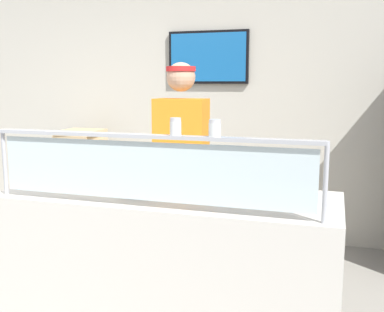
{
  "coord_description": "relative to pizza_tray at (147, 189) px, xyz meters",
  "views": [
    {
      "loc": [
        1.95,
        -2.12,
        1.61
      ],
      "look_at": [
        1.15,
        0.41,
        1.18
      ],
      "focal_mm": 42.43,
      "sensor_mm": 36.0,
      "label": 1
    }
  ],
  "objects": [
    {
      "name": "prep_shelf",
      "position": [
        -1.46,
        1.64,
        -0.56
      ],
      "size": [
        0.7,
        0.55,
        0.81
      ],
      "primitive_type": "cube",
      "color": "#B7BABF",
      "rests_on": "ground"
    },
    {
      "name": "pizza_server",
      "position": [
        0.04,
        -0.02,
        0.02
      ],
      "size": [
        0.08,
        0.28,
        0.01
      ],
      "primitive_type": "cube",
      "rotation": [
        0.0,
        0.0,
        -0.0
      ],
      "color": "#ADAFB7",
      "rests_on": "pizza_tray"
    },
    {
      "name": "worker_figure",
      "position": [
        0.01,
        0.63,
        0.04
      ],
      "size": [
        0.41,
        0.5,
        1.76
      ],
      "color": "#23232D",
      "rests_on": "ground"
    },
    {
      "name": "shop_rear_unit",
      "position": [
        0.14,
        2.13,
        0.39
      ],
      "size": [
        6.42,
        0.13,
        2.7
      ],
      "color": "beige",
      "rests_on": "ground"
    },
    {
      "name": "pizza_tray",
      "position": [
        0.0,
        0.0,
        0.0
      ],
      "size": [
        0.4,
        0.4,
        0.04
      ],
      "color": "#9EA0A8",
      "rests_on": "serving_counter"
    },
    {
      "name": "ground_plane",
      "position": [
        0.15,
        0.61,
        -0.97
      ],
      "size": [
        12.0,
        12.0,
        0.0
      ],
      "primitive_type": "plane",
      "color": "gray",
      "rests_on": "ground"
    },
    {
      "name": "serving_counter",
      "position": [
        0.15,
        -0.01,
        -0.49
      ],
      "size": [
        2.02,
        0.75,
        0.95
      ],
      "primitive_type": "cube",
      "color": "silver",
      "rests_on": "ground"
    },
    {
      "name": "pizza_box_stack",
      "position": [
        -1.45,
        1.64,
        0.0
      ],
      "size": [
        0.44,
        0.42,
        0.31
      ],
      "color": "tan",
      "rests_on": "prep_shelf"
    },
    {
      "name": "sneeze_guard",
      "position": [
        0.15,
        -0.33,
        0.24
      ],
      "size": [
        1.85,
        0.06,
        0.4
      ],
      "color": "#B2B5BC",
      "rests_on": "serving_counter"
    },
    {
      "name": "parmesan_shaker",
      "position": [
        0.31,
        -0.33,
        0.42
      ],
      "size": [
        0.06,
        0.06,
        0.09
      ],
      "color": "white",
      "rests_on": "sneeze_guard"
    },
    {
      "name": "pepper_flake_shaker",
      "position": [
        0.52,
        -0.33,
        0.42
      ],
      "size": [
        0.06,
        0.06,
        0.09
      ],
      "color": "white",
      "rests_on": "sneeze_guard"
    }
  ]
}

